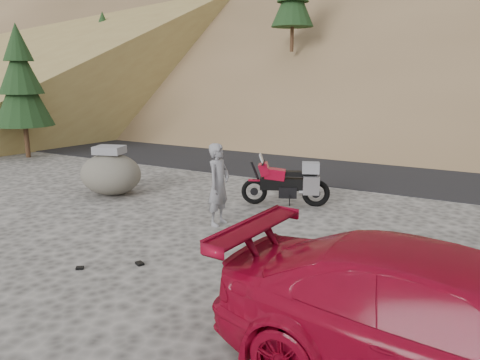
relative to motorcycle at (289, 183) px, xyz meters
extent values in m
plane|color=#464441|center=(-0.62, -3.18, -0.56)|extent=(140.00, 140.00, 0.00)
cube|color=black|center=(-0.62, 5.82, -0.56)|extent=(120.00, 7.00, 0.05)
cube|color=brown|center=(1.38, 26.82, 7.44)|extent=(110.00, 51.90, 46.72)
cube|color=olive|center=(-30.62, 16.82, 1.44)|extent=(45.29, 46.00, 24.26)
cylinder|color=#382014|center=(-4.62, 10.82, 4.34)|extent=(0.17, 0.17, 1.40)
cone|color=black|center=(-4.62, 10.82, 5.88)|extent=(2.00, 2.00, 2.25)
cylinder|color=#382014|center=(-18.62, 12.82, 3.01)|extent=(0.15, 0.15, 1.26)
cone|color=black|center=(-18.62, 12.82, 4.40)|extent=(1.80, 1.80, 2.03)
cone|color=black|center=(-18.62, 12.82, 5.17)|extent=(1.35, 1.35, 1.58)
cone|color=black|center=(-18.62, 12.82, 5.93)|extent=(0.90, 0.90, 1.13)
cylinder|color=#382014|center=(-11.62, 1.32, 0.21)|extent=(0.18, 0.18, 1.54)
cone|color=black|center=(-11.62, 1.32, 1.91)|extent=(2.20, 2.20, 2.47)
cone|color=black|center=(-11.62, 1.32, 2.85)|extent=(1.65, 1.65, 1.93)
cone|color=black|center=(-11.62, 1.32, 3.79)|extent=(1.10, 1.10, 1.39)
torus|color=black|center=(-0.81, -0.33, -0.23)|extent=(0.65, 0.35, 0.65)
cylinder|color=black|center=(-0.81, -0.33, -0.23)|extent=(0.21, 0.13, 0.20)
torus|color=black|center=(0.61, 0.25, -0.23)|extent=(0.69, 0.39, 0.69)
cylinder|color=black|center=(0.61, 0.25, -0.23)|extent=(0.23, 0.15, 0.22)
cylinder|color=black|center=(-0.74, -0.30, 0.13)|extent=(0.36, 0.19, 0.80)
cylinder|color=black|center=(-0.61, -0.25, 0.51)|extent=(0.27, 0.58, 0.04)
cube|color=black|center=(-0.13, -0.05, -0.02)|extent=(1.19, 0.67, 0.30)
cube|color=black|center=(-0.03, -0.01, -0.21)|extent=(0.52, 0.44, 0.28)
cube|color=maroon|center=(-0.34, -0.14, 0.23)|extent=(0.59, 0.47, 0.31)
cube|color=maroon|center=(-0.58, -0.24, 0.35)|extent=(0.40, 0.42, 0.35)
cube|color=silver|center=(-0.65, -0.26, 0.60)|extent=(0.22, 0.32, 0.25)
cube|color=black|center=(0.10, 0.04, 0.25)|extent=(0.58, 0.41, 0.12)
cube|color=black|center=(0.45, 0.18, 0.21)|extent=(0.39, 0.29, 0.10)
cube|color=silver|center=(0.58, -0.04, 0.01)|extent=(0.41, 0.26, 0.44)
cube|color=silver|center=(0.39, 0.44, 0.01)|extent=(0.41, 0.26, 0.44)
cube|color=gray|center=(0.47, 0.19, 0.41)|extent=(0.51, 0.47, 0.26)
cube|color=maroon|center=(-0.81, -0.33, 0.06)|extent=(0.32, 0.22, 0.04)
cylinder|color=black|center=(0.08, -0.16, -0.38)|extent=(0.10, 0.20, 0.36)
cylinder|color=silver|center=(0.47, 0.05, -0.16)|extent=(0.45, 0.25, 0.13)
imported|color=gray|center=(-0.74, -2.13, -0.56)|extent=(0.43, 0.65, 1.78)
ellipsoid|color=#59564D|center=(-4.65, -1.34, 0.00)|extent=(1.84, 1.60, 1.12)
cube|color=gray|center=(-4.65, -1.34, 0.65)|extent=(0.77, 0.67, 0.18)
ellipsoid|color=#59564D|center=(-5.33, -0.76, -0.32)|extent=(0.92, 0.86, 0.48)
cylinder|color=#1B52A7|center=(1.22, -4.02, -0.46)|extent=(0.49, 0.20, 0.19)
cylinder|color=#1B52A7|center=(1.79, -4.15, -0.46)|extent=(0.09, 0.09, 0.19)
cube|color=black|center=(-0.79, -4.68, -0.54)|extent=(0.18, 0.16, 0.04)
cube|color=black|center=(-1.54, -5.31, -0.54)|extent=(0.16, 0.15, 0.04)
cube|color=#8AB2D6|center=(0.92, -4.44, -0.55)|extent=(0.31, 0.26, 0.01)
camera|label=1|loc=(4.39, -10.41, 2.68)|focal=35.00mm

